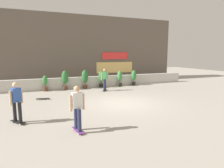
{
  "coord_description": "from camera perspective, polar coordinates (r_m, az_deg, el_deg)",
  "views": [
    {
      "loc": [
        -4.66,
        -9.96,
        2.8
      ],
      "look_at": [
        0.0,
        1.5,
        0.9
      ],
      "focal_mm": 31.6,
      "sensor_mm": 36.0,
      "label": 1
    }
  ],
  "objects": [
    {
      "name": "planter_wall",
      "position": [
        16.79,
        -5.79,
        0.64
      ],
      "size": [
        18.0,
        0.4,
        0.9
      ],
      "primitive_type": "cube",
      "color": "beige",
      "rests_on": "ground"
    },
    {
      "name": "skater_mid_plaza",
      "position": [
        7.17,
        -10.02,
        -6.44
      ],
      "size": [
        0.56,
        0.82,
        1.7
      ],
      "color": "#72338C",
      "rests_on": "ground"
    },
    {
      "name": "potted_plant_3",
      "position": [
        16.52,
        -3.13,
        1.77
      ],
      "size": [
        0.46,
        0.46,
        1.4
      ],
      "color": "black",
      "rests_on": "ground"
    },
    {
      "name": "potted_plant_0",
      "position": [
        15.68,
        -18.79,
        0.34
      ],
      "size": [
        0.37,
        0.37,
        1.2
      ],
      "color": "brown",
      "rests_on": "ground"
    },
    {
      "name": "ground_plane",
      "position": [
        11.34,
        2.87,
        -5.57
      ],
      "size": [
        48.0,
        48.0,
        0.0
      ],
      "primitive_type": "plane",
      "color": "#A8A093"
    },
    {
      "name": "skater_foreground",
      "position": [
        8.77,
        -25.91,
        -4.39
      ],
      "size": [
        0.63,
        0.76,
        1.7
      ],
      "color": "black",
      "rests_on": "ground"
    },
    {
      "name": "potted_plant_1",
      "position": [
        15.8,
        -13.44,
        1.51
      ],
      "size": [
        0.52,
        0.52,
        1.51
      ],
      "color": "brown",
      "rests_on": "ground"
    },
    {
      "name": "skateboard_near_camera",
      "position": [
        12.91,
        -19.34,
        -4.01
      ],
      "size": [
        0.82,
        0.34,
        0.08
      ],
      "color": "black",
      "rests_on": "ground"
    },
    {
      "name": "potted_plant_2",
      "position": [
        16.11,
        -7.85,
        1.8
      ],
      "size": [
        0.52,
        0.52,
        1.51
      ],
      "color": "brown",
      "rests_on": "ground"
    },
    {
      "name": "potted_plant_4",
      "position": [
        17.15,
        2.23,
        1.88
      ],
      "size": [
        0.44,
        0.44,
        1.34
      ],
      "color": "#2D2823",
      "rests_on": "ground"
    },
    {
      "name": "skater_by_wall_left",
      "position": [
        14.91,
        -2.15,
        1.57
      ],
      "size": [
        0.58,
        0.79,
        1.7
      ],
      "color": "black",
      "rests_on": "ground"
    },
    {
      "name": "potted_plant_5",
      "position": [
        17.75,
        6.29,
        2.11
      ],
      "size": [
        0.44,
        0.44,
        1.36
      ],
      "color": "#2D2823",
      "rests_on": "ground"
    },
    {
      "name": "building_backdrop",
      "position": [
        20.5,
        -9.11,
        9.88
      ],
      "size": [
        20.0,
        2.08,
        6.5
      ],
      "color": "#60564C",
      "rests_on": "ground"
    }
  ]
}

